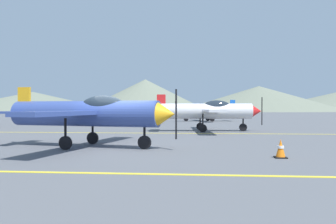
{
  "coord_description": "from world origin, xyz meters",
  "views": [
    {
      "loc": [
        3.04,
        -12.81,
        1.58
      ],
      "look_at": [
        0.76,
        14.0,
        1.2
      ],
      "focal_mm": 35.93,
      "sensor_mm": 36.0,
      "label": 1
    }
  ],
  "objects_px": {
    "airplane_far": "(125,109)",
    "car_sedan": "(167,112)",
    "traffic_cone_front": "(281,149)",
    "airplane_back": "(206,109)",
    "airplane_near": "(90,113)",
    "airplane_mid": "(208,111)"
  },
  "relations": [
    {
      "from": "airplane_far",
      "to": "car_sedan",
      "type": "distance_m",
      "value": 15.98
    },
    {
      "from": "traffic_cone_front",
      "to": "airplane_back",
      "type": "bearing_deg",
      "value": 93.18
    },
    {
      "from": "airplane_far",
      "to": "airplane_back",
      "type": "bearing_deg",
      "value": 33.85
    },
    {
      "from": "airplane_near",
      "to": "traffic_cone_front",
      "type": "distance_m",
      "value": 7.25
    },
    {
      "from": "airplane_near",
      "to": "airplane_far",
      "type": "relative_size",
      "value": 1.0
    },
    {
      "from": "airplane_mid",
      "to": "airplane_back",
      "type": "bearing_deg",
      "value": 88.92
    },
    {
      "from": "airplane_near",
      "to": "airplane_back",
      "type": "relative_size",
      "value": 1.0
    },
    {
      "from": "traffic_cone_front",
      "to": "airplane_mid",
      "type": "bearing_deg",
      "value": 98.98
    },
    {
      "from": "airplane_far",
      "to": "car_sedan",
      "type": "bearing_deg",
      "value": 79.74
    },
    {
      "from": "airplane_far",
      "to": "car_sedan",
      "type": "height_order",
      "value": "airplane_far"
    },
    {
      "from": "airplane_back",
      "to": "traffic_cone_front",
      "type": "relative_size",
      "value": 13.69
    },
    {
      "from": "airplane_mid",
      "to": "traffic_cone_front",
      "type": "distance_m",
      "value": 11.77
    },
    {
      "from": "airplane_near",
      "to": "airplane_back",
      "type": "height_order",
      "value": "same"
    },
    {
      "from": "airplane_near",
      "to": "airplane_mid",
      "type": "relative_size",
      "value": 1.0
    },
    {
      "from": "airplane_back",
      "to": "traffic_cone_front",
      "type": "height_order",
      "value": "airplane_back"
    },
    {
      "from": "car_sedan",
      "to": "traffic_cone_front",
      "type": "relative_size",
      "value": 7.69
    },
    {
      "from": "airplane_near",
      "to": "airplane_far",
      "type": "xyz_separation_m",
      "value": [
        -2.85,
        19.79,
        0.0
      ]
    },
    {
      "from": "airplane_mid",
      "to": "airplane_far",
      "type": "xyz_separation_m",
      "value": [
        -7.82,
        10.48,
        0.0
      ]
    },
    {
      "from": "airplane_back",
      "to": "car_sedan",
      "type": "distance_m",
      "value": 11.56
    },
    {
      "from": "airplane_mid",
      "to": "traffic_cone_front",
      "type": "relative_size",
      "value": 13.73
    },
    {
      "from": "airplane_far",
      "to": "car_sedan",
      "type": "xyz_separation_m",
      "value": [
        2.84,
        15.72,
        -0.52
      ]
    },
    {
      "from": "airplane_back",
      "to": "airplane_mid",
      "type": "bearing_deg",
      "value": -91.08
    }
  ]
}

